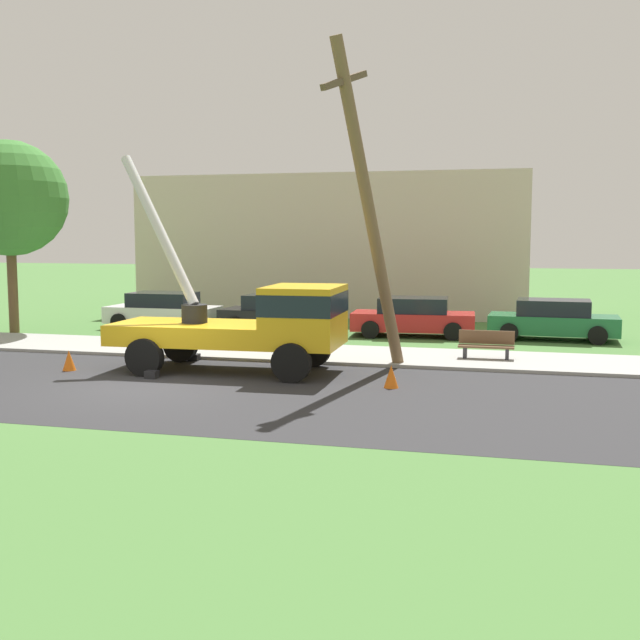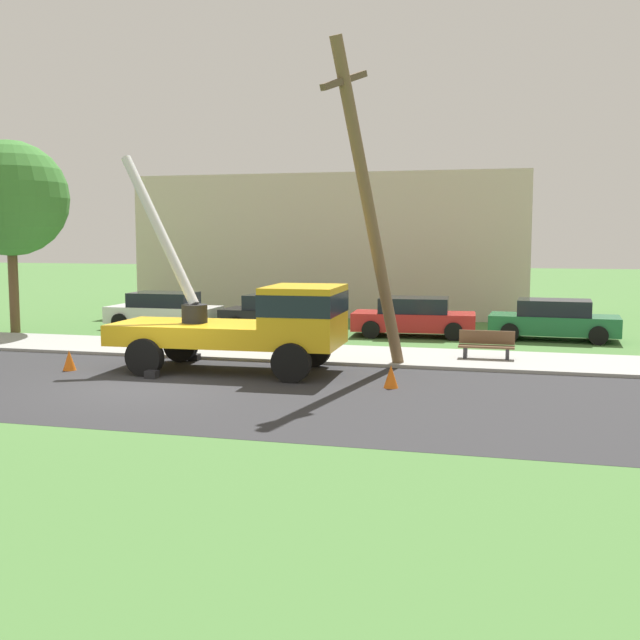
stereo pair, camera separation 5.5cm
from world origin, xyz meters
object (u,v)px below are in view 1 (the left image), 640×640
Objects in this scene: parked_sedan_red at (413,317)px; traffic_cone_ahead at (391,376)px; park_bench at (486,346)px; roadside_tree_near at (9,199)px; traffic_cone_behind at (69,360)px; utility_truck at (257,320)px; parked_sedan_black at (279,314)px; parked_sedan_white at (163,310)px; leaning_utility_pole at (368,207)px; parked_sedan_green at (553,320)px.

traffic_cone_ahead is at bearing -85.36° from parked_sedan_red.
roadside_tree_near is at bearing 172.16° from park_bench.
traffic_cone_behind is 12.51m from parked_sedan_red.
utility_truck reaches higher than parked_sedan_black.
parked_sedan_black is (-5.87, 9.64, 0.43)m from traffic_cone_ahead.
parked_sedan_white is at bearing 28.65° from roadside_tree_near.
parked_sedan_green is (5.06, 8.11, -3.69)m from leaning_utility_pole.
parked_sedan_white is 2.75× the size of park_bench.
parked_sedan_white is at bearing 158.25° from park_bench.
parked_sedan_black is at bearing -179.30° from parked_sedan_red.
roadside_tree_near is at bearing 134.32° from traffic_cone_behind.
leaning_utility_pole reaches higher than traffic_cone_behind.
parked_sedan_white is at bearing -178.73° from parked_sedan_green.
parked_sedan_red is 5.87m from park_bench.
parked_sedan_white and parked_sedan_red have the same top height.
parked_sedan_red is at bearing 88.82° from leaning_utility_pole.
parked_sedan_red is at bearing 70.22° from utility_truck.
roadside_tree_near reaches higher than park_bench.
utility_truck is at bearing -50.85° from parked_sedan_white.
roadside_tree_near reaches higher than parked_sedan_white.
parked_sedan_green is at bearing 1.27° from parked_sedan_white.
utility_truck is 1.52× the size of parked_sedan_black.
traffic_cone_ahead is at bearing -42.10° from parked_sedan_white.
parked_sedan_black reaches higher than traffic_cone_ahead.
parked_sedan_white is 9.90m from parked_sedan_red.
park_bench is at bearing 42.08° from leaning_utility_pole.
traffic_cone_ahead is 9.75m from parked_sedan_red.
parked_sedan_green is at bearing 8.63° from roadside_tree_near.
parked_sedan_green is at bearing 69.09° from park_bench.
parked_sedan_black is 9.40m from park_bench.
roadside_tree_near is at bearing -169.60° from parked_sedan_red.
parked_sedan_black is (4.82, -0.01, 0.00)m from parked_sedan_white.
traffic_cone_behind is (-8.90, 0.19, 0.00)m from traffic_cone_ahead.
parked_sedan_green is 20.35m from roadside_tree_near.
traffic_cone_ahead is 0.08× the size of roadside_tree_near.
traffic_cone_ahead is 0.13× the size of parked_sedan_green.
traffic_cone_ahead is at bearing -63.11° from leaning_utility_pole.
utility_truck is at bearing 11.70° from traffic_cone_behind.
park_bench is (2.83, -5.13, -0.25)m from parked_sedan_red.
parked_sedan_red is (5.08, 0.06, 0.00)m from parked_sedan_black.
parked_sedan_red and parked_sedan_green have the same top height.
utility_truck is 13.54m from roadside_tree_near.
leaning_utility_pole is 1.92× the size of parked_sedan_black.
traffic_cone_behind is 0.08× the size of roadside_tree_near.
utility_truck is at bearing -109.78° from parked_sedan_red.
park_bench is (7.91, -5.07, -0.25)m from parked_sedan_black.
roadside_tree_near is (-14.60, 5.13, 0.61)m from leaning_utility_pole.
traffic_cone_ahead is at bearing -58.69° from parked_sedan_black.
parked_sedan_red is 1.01× the size of parked_sedan_green.
parked_sedan_red is (0.16, 7.84, -3.69)m from leaning_utility_pole.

